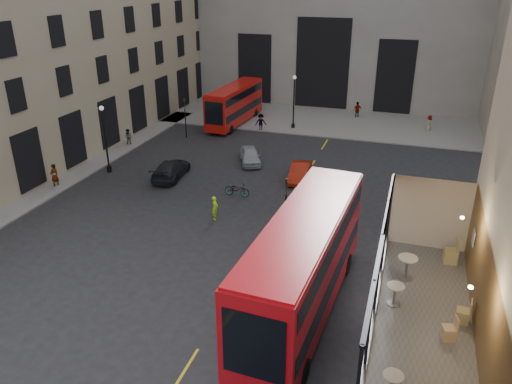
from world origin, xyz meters
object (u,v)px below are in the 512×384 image
(pedestrian_b, at_px, (261,123))
(pedestrian_c, at_px, (357,110))
(street_lamp_a, at_px, (106,143))
(car_a, at_px, (250,156))
(bus_near, at_px, (304,261))
(cafe_table_near, at_px, (393,382))
(car_c, at_px, (171,169))
(traffic_light_far, at_px, (185,113))
(cafe_chair_b, at_px, (449,332))
(car_b, at_px, (300,172))
(pedestrian_d, at_px, (429,123))
(cafe_chair_c, at_px, (463,315))
(street_lamp_b, at_px, (294,105))
(cyclist, at_px, (215,208))
(cafe_table_far, at_px, (407,264))
(pedestrian_a, at_px, (129,138))
(cafe_chair_d, at_px, (451,255))
(traffic_light_near, at_px, (286,201))
(pedestrian_e, at_px, (54,176))
(bus_far, at_px, (235,103))
(bicycle, at_px, (237,189))
(cafe_table_mid, at_px, (395,292))

(pedestrian_b, distance_m, pedestrian_c, 11.45)
(street_lamp_a, relative_size, car_a, 1.42)
(bus_near, height_order, cafe_table_near, cafe_table_near)
(pedestrian_c, bearing_deg, car_c, 27.50)
(traffic_light_far, distance_m, cafe_chair_b, 36.21)
(car_b, bearing_deg, pedestrian_c, 80.67)
(pedestrian_d, xyz_separation_m, cafe_chair_b, (0.21, -37.83, 4.04))
(pedestrian_d, relative_size, cafe_chair_c, 1.96)
(street_lamp_b, relative_size, cyclist, 3.41)
(car_a, distance_m, cafe_table_far, 24.93)
(car_c, relative_size, cafe_chair_c, 5.70)
(bus_near, relative_size, pedestrian_a, 7.83)
(cafe_chair_d, bearing_deg, car_c, 143.07)
(traffic_light_near, distance_m, pedestrian_e, 18.19)
(street_lamp_a, distance_m, street_lamp_b, 19.42)
(cyclist, bearing_deg, car_a, -4.25)
(bus_near, height_order, pedestrian_e, bus_near)
(car_b, xyz_separation_m, pedestrian_a, (-16.61, 3.05, 0.15))
(street_lamp_a, bearing_deg, traffic_light_near, -20.56)
(pedestrian_b, bearing_deg, cyclist, -104.74)
(street_lamp_a, bearing_deg, cafe_chair_d, -29.75)
(car_a, distance_m, cyclist, 10.39)
(traffic_light_near, relative_size, cafe_chair_c, 4.68)
(traffic_light_near, bearing_deg, car_a, 117.90)
(bus_far, relative_size, cafe_chair_c, 12.32)
(bus_far, distance_m, cafe_chair_d, 35.79)
(bicycle, distance_m, cafe_chair_d, 18.88)
(street_lamp_a, relative_size, car_b, 1.37)
(street_lamp_b, height_order, pedestrian_c, street_lamp_b)
(bus_far, relative_size, bicycle, 5.43)
(car_b, height_order, pedestrian_b, pedestrian_b)
(cyclist, bearing_deg, cafe_chair_b, -146.07)
(street_lamp_b, relative_size, pedestrian_c, 2.98)
(street_lamp_a, xyz_separation_m, cafe_table_mid, (22.57, -17.25, 2.69))
(cafe_chair_b, bearing_deg, bus_near, 134.04)
(cyclist, bearing_deg, street_lamp_b, -10.03)
(car_c, bearing_deg, bus_far, -94.30)
(traffic_light_near, relative_size, bicycle, 2.06)
(bus_far, xyz_separation_m, cafe_chair_d, (19.59, -29.84, 2.68))
(bus_far, bearing_deg, cafe_table_far, -60.15)
(cafe_chair_b, bearing_deg, car_b, 113.75)
(cafe_table_far, xyz_separation_m, cafe_chair_b, (1.37, -2.91, -0.33))
(pedestrian_b, distance_m, cafe_chair_b, 36.61)
(street_lamp_a, bearing_deg, cafe_chair_c, -35.37)
(car_c, height_order, bicycle, car_c)
(traffic_light_far, bearing_deg, car_c, -71.39)
(bus_far, relative_size, cafe_table_mid, 13.73)
(cafe_chair_d, bearing_deg, traffic_light_near, 136.60)
(bus_far, xyz_separation_m, cafe_table_mid, (17.75, -33.15, 2.86))
(bus_near, distance_m, cafe_chair_c, 8.10)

